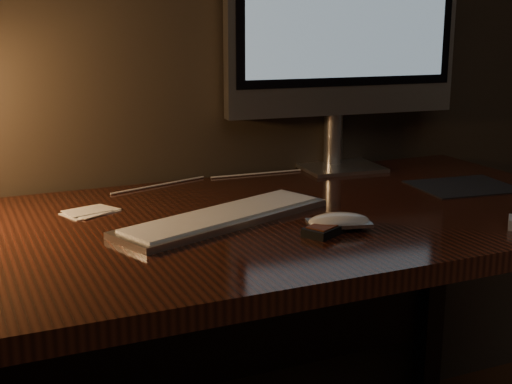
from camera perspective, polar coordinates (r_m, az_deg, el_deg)
name	(u,v)px	position (r m, az deg, el deg)	size (l,w,h in m)	color
desk	(227,269)	(1.52, -2.35, -6.14)	(1.60, 0.75, 0.75)	#35140C
monitor	(345,18)	(1.85, 7.11, 13.68)	(0.63, 0.20, 0.66)	silver
keyboard	(224,217)	(1.40, -2.59, -2.00)	(0.47, 0.13, 0.02)	silver
mousepad	(464,186)	(1.75, 16.27, 0.44)	(0.23, 0.18, 0.00)	black
mouse	(339,224)	(1.36, 6.64, -2.54)	(0.12, 0.06, 0.02)	white
media_remote	(332,226)	(1.35, 6.12, -2.76)	(0.14, 0.11, 0.03)	black
papers	(90,212)	(1.50, -13.15, -1.54)	(0.11, 0.07, 0.01)	white
cable	(211,180)	(1.75, -3.63, 0.95)	(0.00, 0.00, 0.51)	white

